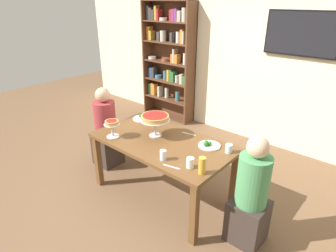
{
  "coord_description": "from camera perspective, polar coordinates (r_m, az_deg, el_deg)",
  "views": [
    {
      "loc": [
        1.94,
        -2.14,
        2.23
      ],
      "look_at": [
        0.0,
        0.1,
        0.89
      ],
      "focal_mm": 30.34,
      "sensor_mm": 36.0,
      "label": 1
    }
  ],
  "objects": [
    {
      "name": "ground_plane",
      "position": [
        3.65,
        -1.06,
        -13.35
      ],
      "size": [
        12.0,
        12.0,
        0.0
      ],
      "primitive_type": "plane",
      "color": "brown"
    },
    {
      "name": "rear_partition",
      "position": [
        4.83,
        17.05,
        13.37
      ],
      "size": [
        8.0,
        0.12,
        2.8
      ],
      "primitive_type": "cube",
      "color": "beige",
      "rests_on": "ground_plane"
    },
    {
      "name": "dining_table",
      "position": [
        3.29,
        -1.14,
        -4.37
      ],
      "size": [
        1.62,
        0.89,
        0.74
      ],
      "color": "brown",
      "rests_on": "ground_plane"
    },
    {
      "name": "bookshelf",
      "position": [
        5.59,
        0.12,
        13.28
      ],
      "size": [
        1.1,
        0.3,
        2.21
      ],
      "color": "brown",
      "rests_on": "ground_plane"
    },
    {
      "name": "television",
      "position": [
        4.45,
        25.3,
        16.43
      ],
      "size": [
        0.99,
        0.05,
        0.6
      ],
      "color": "black"
    },
    {
      "name": "diner_head_east",
      "position": [
        2.88,
        16.23,
        -13.87
      ],
      "size": [
        0.34,
        0.34,
        1.15
      ],
      "rotation": [
        0.0,
        0.0,
        3.14
      ],
      "color": "#382D28",
      "rests_on": "ground_plane"
    },
    {
      "name": "diner_head_west",
      "position": [
        4.11,
        -12.31,
        -1.29
      ],
      "size": [
        0.34,
        0.34,
        1.15
      ],
      "color": "#382D28",
      "rests_on": "ground_plane"
    },
    {
      "name": "deep_dish_pizza_stand",
      "position": [
        3.27,
        -2.63,
        1.5
      ],
      "size": [
        0.35,
        0.35,
        0.26
      ],
      "color": "silver",
      "rests_on": "dining_table"
    },
    {
      "name": "personal_pizza_stand",
      "position": [
        3.34,
        -11.19,
        0.1
      ],
      "size": [
        0.19,
        0.19,
        0.21
      ],
      "color": "silver",
      "rests_on": "dining_table"
    },
    {
      "name": "salad_plate_near_diner",
      "position": [
        3.15,
        8.14,
        -3.77
      ],
      "size": [
        0.25,
        0.25,
        0.07
      ],
      "color": "white",
      "rests_on": "dining_table"
    },
    {
      "name": "salad_plate_far_diner",
      "position": [
        3.84,
        -5.17,
        1.6
      ],
      "size": [
        0.26,
        0.26,
        0.06
      ],
      "color": "white",
      "rests_on": "dining_table"
    },
    {
      "name": "beer_glass_amber_tall",
      "position": [
        2.65,
        6.88,
        -7.91
      ],
      "size": [
        0.07,
        0.07,
        0.17
      ],
      "primitive_type": "cylinder",
      "color": "gold",
      "rests_on": "dining_table"
    },
    {
      "name": "water_glass_clear_near",
      "position": [
        3.05,
        12.11,
        -4.45
      ],
      "size": [
        0.07,
        0.07,
        0.09
      ],
      "primitive_type": "cylinder",
      "color": "white",
      "rests_on": "dining_table"
    },
    {
      "name": "water_glass_clear_far",
      "position": [
        2.74,
        4.47,
        -7.37
      ],
      "size": [
        0.07,
        0.07,
        0.1
      ],
      "primitive_type": "cylinder",
      "color": "white",
      "rests_on": "dining_table"
    },
    {
      "name": "water_glass_clear_spare",
      "position": [
        2.86,
        -0.99,
        -5.85
      ],
      "size": [
        0.07,
        0.07,
        0.11
      ],
      "primitive_type": "cylinder",
      "color": "white",
      "rests_on": "dining_table"
    },
    {
      "name": "cutlery_fork_near",
      "position": [
        2.76,
        0.7,
        -8.2
      ],
      "size": [
        0.18,
        0.06,
        0.0
      ],
      "primitive_type": "cube",
      "rotation": [
        0.0,
        0.0,
        0.23
      ],
      "color": "silver",
      "rests_on": "dining_table"
    },
    {
      "name": "cutlery_knife_near",
      "position": [
        3.41,
        4.16,
        -1.58
      ],
      "size": [
        0.18,
        0.05,
        0.0
      ],
      "primitive_type": "cube",
      "rotation": [
        0.0,
        0.0,
        3.34
      ],
      "color": "silver",
      "rests_on": "dining_table"
    }
  ]
}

